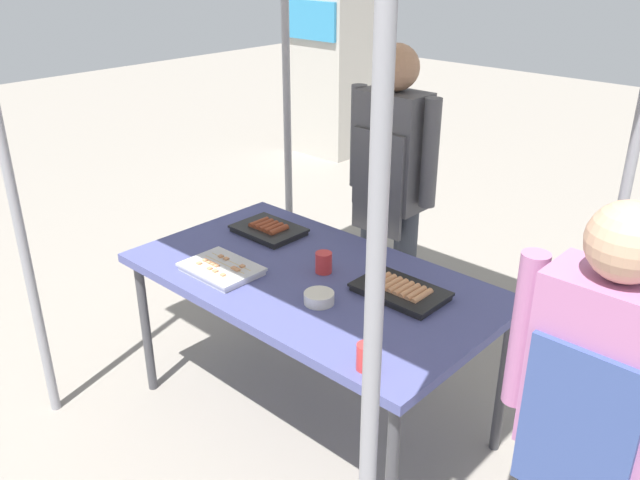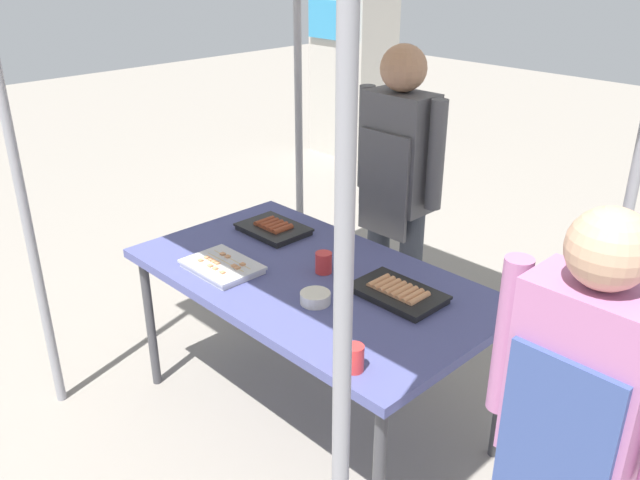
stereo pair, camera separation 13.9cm
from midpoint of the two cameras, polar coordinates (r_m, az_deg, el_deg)
ground_plane at (r=3.24m, az=0.61°, el=-14.90°), size 18.00×18.00×0.00m
stall_table at (r=2.85m, az=0.67°, el=-4.01°), size 1.60×0.90×0.75m
tray_grilled_sausages at (r=2.68m, az=8.22°, el=-4.56°), size 0.37×0.23×0.05m
tray_meat_skewers at (r=2.89m, az=-7.09°, el=-2.29°), size 0.33×0.24×0.04m
tray_pork_links at (r=3.24m, az=-2.82°, el=0.99°), size 0.33×0.24×0.05m
condiment_bowl at (r=2.61m, az=1.12°, el=-5.03°), size 0.12×0.12×0.05m
drink_cup_near_edge at (r=2.22m, az=4.80°, el=-10.15°), size 0.07×0.07×0.09m
drink_cup_by_wok at (r=2.83m, az=1.71°, el=-1.98°), size 0.07×0.07×0.09m
vendor_woman at (r=3.33m, az=7.88°, el=5.11°), size 0.52×0.23×1.63m
customer_nearby at (r=1.97m, az=22.98°, el=-14.50°), size 0.52×0.22×1.50m
neighbor_stall_right at (r=6.94m, az=3.44°, el=14.45°), size 0.73×0.59×1.70m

